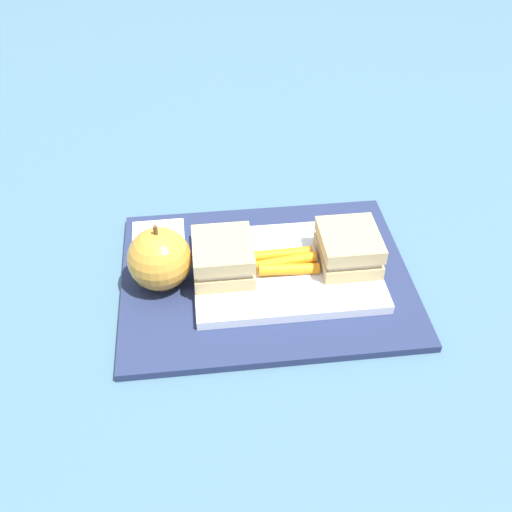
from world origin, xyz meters
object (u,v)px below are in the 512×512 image
(sandwich_half_left, at_px, (349,248))
(sandwich_half_right, at_px, (223,257))
(food_tray, at_px, (286,269))
(apple, at_px, (160,257))
(paper_napkin, at_px, (158,237))
(carrot_sticks_bundle, at_px, (286,262))

(sandwich_half_left, height_order, sandwich_half_right, same)
(food_tray, xyz_separation_m, sandwich_half_right, (0.08, 0.00, 0.03))
(sandwich_half_left, height_order, apple, apple)
(food_tray, distance_m, paper_napkin, 0.18)
(sandwich_half_right, height_order, paper_napkin, sandwich_half_right)
(sandwich_half_right, distance_m, carrot_sticks_bundle, 0.08)
(sandwich_half_left, bearing_deg, food_tray, 0.00)
(apple, bearing_deg, paper_napkin, -86.02)
(food_tray, relative_size, paper_napkin, 3.29)
(food_tray, distance_m, sandwich_half_right, 0.08)
(carrot_sticks_bundle, relative_size, apple, 0.89)
(food_tray, xyz_separation_m, carrot_sticks_bundle, (-0.00, 0.00, 0.01))
(food_tray, distance_m, apple, 0.16)
(apple, bearing_deg, sandwich_half_left, 179.05)
(food_tray, distance_m, carrot_sticks_bundle, 0.01)
(food_tray, bearing_deg, sandwich_half_left, 180.00)
(sandwich_half_right, bearing_deg, carrot_sticks_bundle, 179.87)
(sandwich_half_left, distance_m, sandwich_half_right, 0.16)
(carrot_sticks_bundle, bearing_deg, sandwich_half_left, -179.87)
(sandwich_half_left, distance_m, carrot_sticks_bundle, 0.08)
(sandwich_half_left, bearing_deg, paper_napkin, -20.66)
(carrot_sticks_bundle, distance_m, paper_napkin, 0.18)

